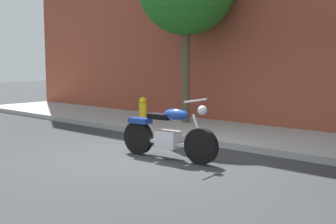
{
  "coord_description": "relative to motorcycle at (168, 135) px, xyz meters",
  "views": [
    {
      "loc": [
        5.74,
        -5.67,
        1.84
      ],
      "look_at": [
        0.41,
        0.28,
        0.89
      ],
      "focal_mm": 46.2,
      "sensor_mm": 36.0,
      "label": 1
    }
  ],
  "objects": [
    {
      "name": "fire_hydrant",
      "position": [
        -2.6,
        1.92,
        -0.01
      ],
      "size": [
        0.2,
        0.2,
        0.91
      ],
      "color": "gold",
      "rests_on": "ground"
    },
    {
      "name": "motorcycle",
      "position": [
        0.0,
        0.0,
        0.0
      ],
      "size": [
        2.12,
        0.7,
        1.15
      ],
      "color": "black",
      "rests_on": "ground"
    },
    {
      "name": "sidewalk",
      "position": [
        -0.41,
        2.86,
        -0.39
      ],
      "size": [
        20.57,
        2.69,
        0.14
      ],
      "primitive_type": "cube",
      "color": "#A0A0A0",
      "rests_on": "ground"
    },
    {
      "name": "ground_plane",
      "position": [
        -0.41,
        -0.28,
        -0.46
      ],
      "size": [
        60.0,
        60.0,
        0.0
      ],
      "primitive_type": "plane",
      "color": "#303335"
    }
  ]
}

